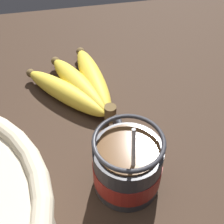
% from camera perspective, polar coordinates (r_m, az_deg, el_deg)
% --- Properties ---
extents(table, '(0.92, 0.92, 0.04)m').
position_cam_1_polar(table, '(0.54, 1.73, -5.48)').
color(table, '#332319').
rests_on(table, ground).
extents(coffee_mug, '(0.13, 0.10, 0.14)m').
position_cam_1_polar(coffee_mug, '(0.44, 2.78, -9.77)').
color(coffee_mug, '#28282D').
rests_on(coffee_mug, table).
extents(banana_bunch, '(0.22, 0.16, 0.04)m').
position_cam_1_polar(banana_bunch, '(0.59, -5.90, 4.91)').
color(banana_bunch, brown).
rests_on(banana_bunch, table).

